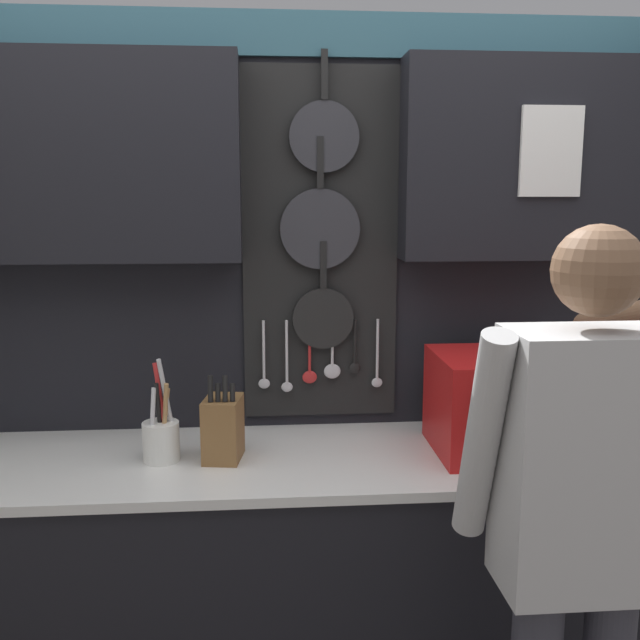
% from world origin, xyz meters
% --- Properties ---
extents(base_cabinet_counter, '(2.51, 0.64, 0.91)m').
position_xyz_m(base_cabinet_counter, '(0.00, -0.00, 0.45)').
color(base_cabinet_counter, black).
rests_on(base_cabinet_counter, ground_plane).
extents(back_wall_unit, '(3.08, 0.22, 2.32)m').
position_xyz_m(back_wall_unit, '(0.00, 0.28, 1.47)').
color(back_wall_unit, black).
rests_on(back_wall_unit, ground_plane).
extents(microwave, '(0.49, 0.38, 0.32)m').
position_xyz_m(microwave, '(0.61, -0.01, 1.07)').
color(microwave, red).
rests_on(microwave, base_cabinet_counter).
extents(knife_block, '(0.13, 0.16, 0.28)m').
position_xyz_m(knife_block, '(-0.32, -0.01, 1.01)').
color(knife_block, brown).
rests_on(knife_block, base_cabinet_counter).
extents(utensil_crock, '(0.11, 0.11, 0.33)m').
position_xyz_m(utensil_crock, '(-0.51, -0.01, 0.99)').
color(utensil_crock, white).
rests_on(utensil_crock, base_cabinet_counter).
extents(person, '(0.54, 0.65, 1.67)m').
position_xyz_m(person, '(0.54, -0.65, 0.99)').
color(person, '#383842').
rests_on(person, ground_plane).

